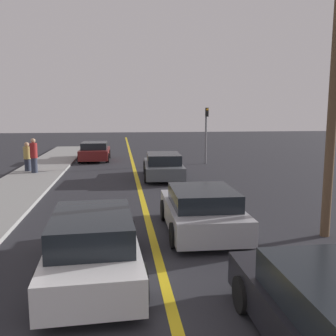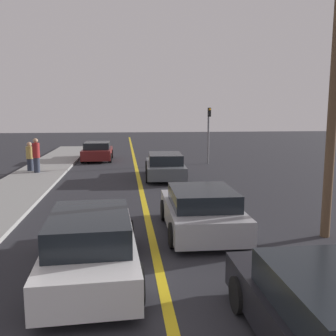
{
  "view_description": "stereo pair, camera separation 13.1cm",
  "coord_description": "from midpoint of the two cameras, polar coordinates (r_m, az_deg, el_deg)",
  "views": [
    {
      "loc": [
        -0.81,
        -0.98,
        3.28
      ],
      "look_at": [
        0.6,
        9.95,
        1.62
      ],
      "focal_mm": 40.0,
      "sensor_mm": 36.0,
      "label": 1
    },
    {
      "loc": [
        -0.68,
        -1.0,
        3.28
      ],
      "look_at": [
        0.6,
        9.95,
        1.62
      ],
      "focal_mm": 40.0,
      "sensor_mm": 36.0,
      "label": 2
    }
  ],
  "objects": [
    {
      "name": "sidewalk_left",
      "position": [
        18.88,
        -20.79,
        -1.8
      ],
      "size": [
        2.68,
        34.18,
        0.13
      ],
      "color": "gray",
      "rests_on": "ground_plane"
    },
    {
      "name": "pedestrian_mid_group",
      "position": [
        21.4,
        -20.82,
        1.61
      ],
      "size": [
        0.38,
        0.38,
        1.55
      ],
      "color": "#282D3D",
      "rests_on": "sidewalk_left"
    },
    {
      "name": "car_parked_left_lot",
      "position": [
        18.67,
        -0.94,
        0.33
      ],
      "size": [
        2.09,
        4.41,
        1.25
      ],
      "rotation": [
        0.0,
        0.0,
        -0.05
      ],
      "color": "#4C5156",
      "rests_on": "ground_plane"
    },
    {
      "name": "road_center_line",
      "position": [
        19.28,
        -5.06,
        -1.26
      ],
      "size": [
        0.2,
        60.0,
        0.01
      ],
      "color": "gold",
      "rests_on": "ground_plane"
    },
    {
      "name": "car_ahead_center",
      "position": [
        7.73,
        -11.81,
        -11.51
      ],
      "size": [
        1.98,
        4.29,
        1.34
      ],
      "rotation": [
        0.0,
        0.0,
        0.04
      ],
      "color": "silver",
      "rests_on": "ground_plane"
    },
    {
      "name": "car_oncoming_far",
      "position": [
        25.85,
        -11.23,
        2.47
      ],
      "size": [
        2.03,
        3.85,
        1.26
      ],
      "rotation": [
        0.0,
        0.0,
        -0.01
      ],
      "color": "maroon",
      "rests_on": "ground_plane"
    },
    {
      "name": "car_near_right_lane",
      "position": [
        5.74,
        23.51,
        -20.1
      ],
      "size": [
        1.89,
        4.01,
        1.24
      ],
      "rotation": [
        0.0,
        0.0,
        -0.01
      ],
      "color": "black",
      "rests_on": "ground_plane"
    },
    {
      "name": "utility_pole",
      "position": [
        10.46,
        23.53,
        9.32
      ],
      "size": [
        0.24,
        0.24,
        7.09
      ],
      "color": "brown",
      "rests_on": "ground_plane"
    },
    {
      "name": "pedestrian_near_curb",
      "position": [
        20.67,
        -19.95,
        1.79
      ],
      "size": [
        0.37,
        0.37,
        1.79
      ],
      "color": "#282D3D",
      "rests_on": "sidewalk_left"
    },
    {
      "name": "car_far_distant",
      "position": [
        10.36,
        4.78,
        -6.46
      ],
      "size": [
        2.05,
        3.86,
        1.23
      ],
      "rotation": [
        0.0,
        0.0,
        -0.02
      ],
      "color": "#9E9EA3",
      "rests_on": "ground_plane"
    },
    {
      "name": "traffic_light",
      "position": [
        23.75,
        5.68,
        5.91
      ],
      "size": [
        0.18,
        0.4,
        3.53
      ],
      "color": "slate",
      "rests_on": "ground_plane"
    }
  ]
}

